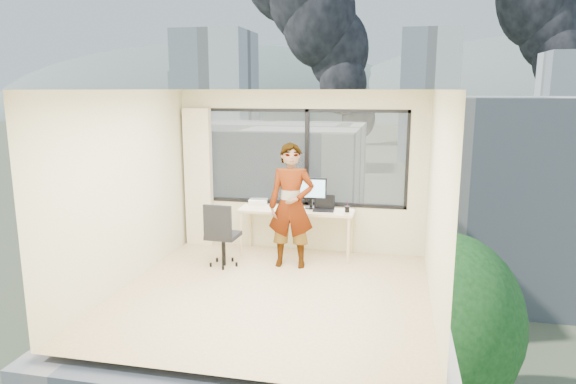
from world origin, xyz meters
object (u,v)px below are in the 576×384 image
(chair, at_px, (223,233))
(handbag, at_px, (324,201))
(person, at_px, (291,206))
(laptop, at_px, (324,204))
(desk, at_px, (297,232))
(monitor, at_px, (311,193))
(game_console, at_px, (258,201))

(chair, height_order, handbag, chair)
(person, distance_m, handbag, 0.86)
(laptop, distance_m, handbag, 0.26)
(desk, height_order, chair, chair)
(monitor, distance_m, game_console, 0.94)
(desk, xyz_separation_m, person, (0.02, -0.54, 0.55))
(game_console, relative_size, laptop, 0.86)
(laptop, bearing_deg, chair, -155.25)
(person, xyz_separation_m, monitor, (0.19, 0.63, 0.08))
(person, bearing_deg, game_console, 128.55)
(chair, distance_m, person, 1.10)
(handbag, bearing_deg, chair, -134.71)
(chair, distance_m, laptop, 1.61)
(handbag, bearing_deg, desk, -141.02)
(person, relative_size, laptop, 5.41)
(person, xyz_separation_m, handbag, (0.39, 0.76, -0.08))
(person, height_order, laptop, person)
(laptop, bearing_deg, handbag, 93.30)
(monitor, height_order, handbag, monitor)
(game_console, bearing_deg, chair, -112.87)
(person, height_order, handbag, person)
(person, distance_m, game_console, 1.07)
(game_console, distance_m, handbag, 1.10)
(desk, height_order, person, person)
(monitor, bearing_deg, handbag, 31.97)
(chair, distance_m, game_console, 1.06)
(laptop, bearing_deg, monitor, 148.95)
(monitor, relative_size, game_console, 1.69)
(desk, xyz_separation_m, laptop, (0.43, -0.03, 0.48))
(laptop, height_order, handbag, laptop)
(game_console, xyz_separation_m, handbag, (1.10, -0.02, 0.05))
(laptop, bearing_deg, desk, 173.75)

